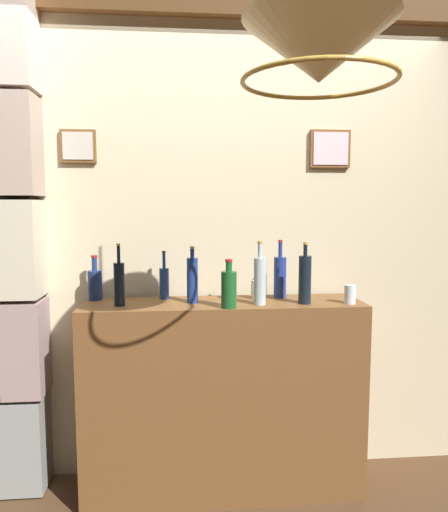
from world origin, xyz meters
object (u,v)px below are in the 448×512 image
object	(u,v)px
liquor_bottle_amaro	(305,279)
liquor_bottle_scotch	(229,288)
liquor_bottle_gin	(260,280)
glass_tumbler_rocks	(350,294)
liquor_bottle_vodka	(192,279)
liquor_bottle_vermouth	(280,276)
liquor_bottle_brandy	(164,282)
pendant_lamp	(319,53)
liquor_bottle_whiskey	(119,283)
glass_tumbler_highball	(258,290)
liquor_bottle_sherry	(95,284)

from	to	relation	value
liquor_bottle_amaro	liquor_bottle_scotch	size ratio (longest dim) A/B	1.31
liquor_bottle_gin	glass_tumbler_rocks	bearing A→B (deg)	-2.32
liquor_bottle_vodka	liquor_bottle_scotch	distance (m)	0.23
liquor_bottle_vermouth	liquor_bottle_brandy	world-z (taller)	liquor_bottle_vermouth
liquor_bottle_brandy	liquor_bottle_vodka	bearing A→B (deg)	-39.10
pendant_lamp	liquor_bottle_vodka	bearing A→B (deg)	114.18
liquor_bottle_whiskey	glass_tumbler_highball	size ratio (longest dim) A/B	3.10
liquor_bottle_sherry	liquor_bottle_vermouth	distance (m)	1.01
liquor_bottle_amaro	liquor_bottle_brandy	size ratio (longest dim) A/B	1.22
pendant_lamp	liquor_bottle_brandy	bearing A→B (deg)	118.54
liquor_bottle_vermouth	liquor_bottle_brandy	xyz separation A→B (m)	(-0.64, 0.02, -0.03)
liquor_bottle_scotch	liquor_bottle_brandy	distance (m)	0.42
glass_tumbler_rocks	liquor_bottle_amaro	bearing A→B (deg)	175.00
liquor_bottle_vodka	liquor_bottle_whiskey	distance (m)	0.37
liquor_bottle_gin	liquor_bottle_scotch	distance (m)	0.18
liquor_bottle_amaro	liquor_bottle_whiskey	xyz separation A→B (m)	(-0.95, 0.03, -0.01)
glass_tumbler_rocks	liquor_bottle_sherry	bearing A→B (deg)	170.68
liquor_bottle_gin	pendant_lamp	world-z (taller)	pendant_lamp
liquor_bottle_amaro	liquor_bottle_sherry	size ratio (longest dim) A/B	1.32
liquor_bottle_sherry	glass_tumbler_rocks	size ratio (longest dim) A/B	2.49
liquor_bottle_brandy	pendant_lamp	size ratio (longest dim) A/B	0.41
liquor_bottle_amaro	liquor_bottle_whiskey	size ratio (longest dim) A/B	1.01
liquor_bottle_scotch	liquor_bottle_vermouth	size ratio (longest dim) A/B	0.76
liquor_bottle_sherry	liquor_bottle_scotch	xyz separation A→B (m)	(0.70, -0.27, 0.01)
liquor_bottle_sherry	liquor_bottle_brandy	xyz separation A→B (m)	(0.37, -0.00, 0.00)
liquor_bottle_gin	liquor_bottle_sherry	world-z (taller)	liquor_bottle_gin
liquor_bottle_vermouth	liquor_bottle_brandy	bearing A→B (deg)	178.57
liquor_bottle_gin	liquor_bottle_whiskey	size ratio (longest dim) A/B	1.03
liquor_bottle_amaro	pendant_lamp	distance (m)	1.21
liquor_bottle_brandy	glass_tumbler_rocks	bearing A→B (deg)	-12.61
glass_tumbler_highball	pendant_lamp	distance (m)	1.35
liquor_bottle_whiskey	glass_tumbler_rocks	xyz separation A→B (m)	(1.18, -0.05, -0.07)
liquor_bottle_gin	pendant_lamp	bearing A→B (deg)	-86.20
liquor_bottle_scotch	liquor_bottle_brandy	world-z (taller)	liquor_bottle_brandy
liquor_bottle_whiskey	liquor_bottle_brandy	bearing A→B (deg)	36.14
liquor_bottle_amaro	pendant_lamp	bearing A→B (deg)	-102.66
liquor_bottle_brandy	liquor_bottle_gin	bearing A→B (deg)	-21.73
liquor_bottle_vodka	liquor_bottle_vermouth	distance (m)	0.50
liquor_bottle_scotch	glass_tumbler_rocks	xyz separation A→B (m)	(0.64, 0.05, -0.05)
liquor_bottle_whiskey	liquor_bottle_scotch	xyz separation A→B (m)	(0.55, -0.10, -0.02)
liquor_bottle_amaro	glass_tumbler_rocks	world-z (taller)	liquor_bottle_amaro
liquor_bottle_whiskey	liquor_bottle_vermouth	world-z (taller)	liquor_bottle_vermouth
liquor_bottle_scotch	liquor_bottle_vermouth	bearing A→B (deg)	38.54
liquor_bottle_sherry	glass_tumbler_highball	bearing A→B (deg)	-3.74
liquor_bottle_gin	liquor_bottle_vodka	world-z (taller)	liquor_bottle_gin
liquor_bottle_vermouth	glass_tumbler_rocks	xyz separation A→B (m)	(0.33, -0.20, -0.07)
liquor_bottle_amaro	glass_tumbler_rocks	size ratio (longest dim) A/B	3.29
liquor_bottle_vermouth	liquor_bottle_amaro	bearing A→B (deg)	-62.64
glass_tumbler_highball	pendant_lamp	world-z (taller)	pendant_lamp
liquor_bottle_gin	glass_tumbler_rocks	size ratio (longest dim) A/B	3.37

